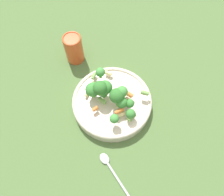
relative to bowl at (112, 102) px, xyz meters
The scene contains 5 objects.
ground_plane 0.02m from the bowl, ahead, with size 3.00×3.00×0.00m, color #4C6B38.
bowl is the anchor object (origin of this frame).
pasta_salad 0.06m from the bowl, behind, with size 0.21×0.20×0.08m.
cup 0.25m from the bowl, 126.90° to the left, with size 0.07×0.07×0.11m.
spoon 0.22m from the bowl, 88.18° to the right, with size 0.12×0.16×0.01m.
Camera 1 is at (0.01, -0.32, 0.68)m, focal length 35.00 mm.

